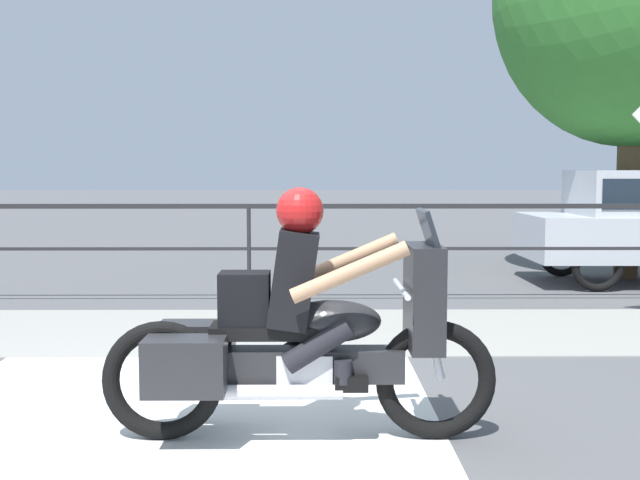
# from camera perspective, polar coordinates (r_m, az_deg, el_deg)

# --- Properties ---
(ground_plane) EXTENTS (120.00, 120.00, 0.00)m
(ground_plane) POSITION_cam_1_polar(r_m,az_deg,el_deg) (5.19, -9.70, -13.90)
(ground_plane) COLOR #565659
(sidewalk_band) EXTENTS (44.00, 2.40, 0.01)m
(sidewalk_band) POSITION_cam_1_polar(r_m,az_deg,el_deg) (8.45, -5.99, -6.40)
(sidewalk_band) COLOR #99968E
(sidewalk_band) RESTS_ON ground
(crosswalk_band) EXTENTS (3.58, 6.00, 0.01)m
(crosswalk_band) POSITION_cam_1_polar(r_m,az_deg,el_deg) (5.02, -11.71, -14.52)
(crosswalk_band) COLOR silver
(crosswalk_band) RESTS_ON ground
(fence_railing) EXTENTS (36.00, 0.05, 1.25)m
(fence_railing) POSITION_cam_1_polar(r_m,az_deg,el_deg) (10.03, -5.09, 1.05)
(fence_railing) COLOR #232326
(fence_railing) RESTS_ON ground
(motorcycle) EXTENTS (2.44, 0.76, 1.57)m
(motorcycle) POSITION_cam_1_polar(r_m,az_deg,el_deg) (4.97, -1.51, -6.55)
(motorcycle) COLOR black
(motorcycle) RESTS_ON ground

